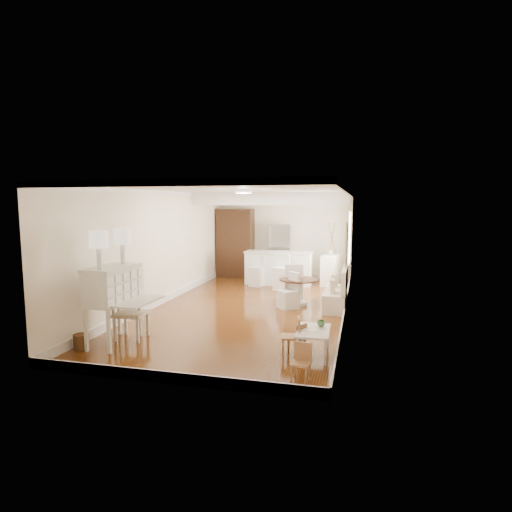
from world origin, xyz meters
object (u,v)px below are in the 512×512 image
at_px(slip_chair_near, 288,291).
at_px(pantry_cabinet, 235,243).
at_px(kids_chair_a, 291,336).
at_px(kids_chair_b, 297,338).
at_px(bar_stool_right, 281,272).
at_px(gustavian_armchair, 131,313).
at_px(fridge, 291,252).
at_px(sideboard, 331,270).
at_px(slip_chair_far, 293,282).
at_px(bar_stool_left, 257,271).
at_px(wicker_basket, 81,342).
at_px(secretary_bureau, 114,305).
at_px(dining_table, 299,292).
at_px(kids_table, 313,342).
at_px(kids_chair_c, 301,363).
at_px(breakfast_counter, 278,268).

height_order(slip_chair_near, pantry_cabinet, pantry_cabinet).
height_order(kids_chair_a, pantry_cabinet, pantry_cabinet).
relative_size(kids_chair_b, bar_stool_right, 0.49).
relative_size(gustavian_armchair, fridge, 0.55).
distance_m(kids_chair_b, sideboard, 6.31).
bearing_deg(bar_stool_right, slip_chair_far, -65.10).
xyz_separation_m(bar_stool_left, fridge, (0.79, 1.46, 0.44)).
distance_m(wicker_basket, slip_chair_far, 5.42).
distance_m(fridge, sideboard, 1.59).
bearing_deg(kids_chair_b, bar_stool_left, -125.96).
height_order(secretary_bureau, gustavian_armchair, secretary_bureau).
relative_size(bar_stool_right, sideboard, 1.07).
distance_m(slip_chair_far, pantry_cabinet, 4.08).
bearing_deg(slip_chair_far, dining_table, 100.16).
distance_m(gustavian_armchair, slip_chair_near, 3.84).
bearing_deg(dining_table, kids_table, -77.86).
distance_m(kids_table, kids_chair_b, 0.29).
height_order(kids_chair_c, sideboard, sideboard).
height_order(dining_table, fridge, fridge).
distance_m(kids_table, bar_stool_right, 5.44).
bearing_deg(wicker_basket, bar_stool_right, 67.95).
height_order(kids_chair_a, slip_chair_near, slip_chair_near).
bearing_deg(kids_chair_b, dining_table, -138.63).
xyz_separation_m(secretary_bureau, breakfast_counter, (1.77, 6.21, -0.18)).
relative_size(slip_chair_far, fridge, 0.54).
height_order(kids_chair_c, slip_chair_far, slip_chair_far).
distance_m(kids_chair_a, pantry_cabinet, 7.81).
relative_size(slip_chair_far, pantry_cabinet, 0.43).
xyz_separation_m(kids_chair_a, kids_chair_b, (0.08, 0.15, -0.07)).
xyz_separation_m(kids_chair_a, slip_chair_near, (-0.58, 3.14, 0.11)).
height_order(kids_chair_c, breakfast_counter, breakfast_counter).
xyz_separation_m(wicker_basket, pantry_cabinet, (0.45, 7.71, 1.02)).
bearing_deg(gustavian_armchair, kids_table, -96.17).
relative_size(gustavian_armchair, sideboard, 1.01).
height_order(secretary_bureau, slip_chair_near, secretary_bureau).
bearing_deg(dining_table, bar_stool_left, 126.99).
height_order(wicker_basket, kids_chair_c, kids_chair_c).
height_order(fridge, sideboard, fridge).
bearing_deg(bar_stool_right, wicker_basket, -109.65).
bearing_deg(fridge, kids_chair_a, -80.61).
bearing_deg(wicker_basket, kids_chair_b, 11.32).
relative_size(gustavian_armchair, bar_stool_right, 0.94).
relative_size(wicker_basket, kids_table, 0.30).
relative_size(kids_table, slip_chair_near, 1.01).
bearing_deg(bar_stool_left, slip_chair_near, -49.61).
height_order(kids_chair_b, slip_chair_near, slip_chair_near).
relative_size(kids_chair_a, sideboard, 0.66).
height_order(slip_chair_far, bar_stool_right, bar_stool_right).
height_order(wicker_basket, breakfast_counter, breakfast_counter).
relative_size(pantry_cabinet, sideboard, 2.36).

